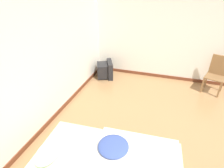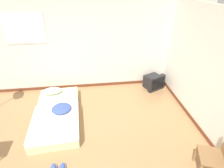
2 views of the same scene
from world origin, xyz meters
The scene contains 5 objects.
ground_plane centered at (0.00, 0.00, 0.00)m, with size 20.00×20.00×0.00m, color #997047.
wall_back centered at (-0.02, 2.65, 1.29)m, with size 8.08×0.08×2.60m.
mattress_bed centered at (-0.46, 1.20, 0.14)m, with size 1.15×2.15×0.36m.
crt_tv centered at (2.37, 2.25, 0.23)m, with size 0.66×0.61×0.48m.
wooden_chair centered at (2.49, -0.65, 0.52)m, with size 0.55×0.55×0.92m.
Camera 2 is at (0.47, -2.28, 2.97)m, focal length 28.00 mm.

